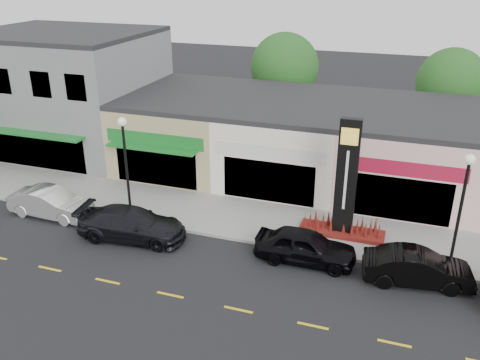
{
  "coord_description": "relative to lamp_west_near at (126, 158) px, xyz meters",
  "views": [
    {
      "loc": [
        5.36,
        -18.54,
        12.83
      ],
      "look_at": [
        -2.32,
        4.0,
        2.42
      ],
      "focal_mm": 38.0,
      "sensor_mm": 36.0,
      "label": 1
    }
  ],
  "objects": [
    {
      "name": "ground",
      "position": [
        8.0,
        -2.5,
        -3.48
      ],
      "size": [
        120.0,
        120.0,
        0.0
      ],
      "primitive_type": "plane",
      "color": "black",
      "rests_on": "ground"
    },
    {
      "name": "sidewalk",
      "position": [
        8.0,
        1.85,
        -3.4
      ],
      "size": [
        52.0,
        4.3,
        0.15
      ],
      "primitive_type": "cube",
      "color": "gray",
      "rests_on": "ground"
    },
    {
      "name": "curb",
      "position": [
        8.0,
        -0.4,
        -3.4
      ],
      "size": [
        52.0,
        0.2,
        0.15
      ],
      "primitive_type": "cube",
      "color": "gray",
      "rests_on": "ground"
    },
    {
      "name": "building_grey_2story",
      "position": [
        -10.0,
        8.98,
        0.67
      ],
      "size": [
        12.0,
        10.95,
        8.3
      ],
      "color": "slate",
      "rests_on": "ground"
    },
    {
      "name": "shop_beige",
      "position": [
        -0.5,
        8.96,
        -1.08
      ],
      "size": [
        7.0,
        10.85,
        4.8
      ],
      "color": "tan",
      "rests_on": "ground"
    },
    {
      "name": "shop_cream",
      "position": [
        6.5,
        8.97,
        -1.08
      ],
      "size": [
        7.0,
        10.01,
        4.8
      ],
      "color": "white",
      "rests_on": "ground"
    },
    {
      "name": "shop_pink_w",
      "position": [
        13.5,
        8.97,
        -1.08
      ],
      "size": [
        7.0,
        10.01,
        4.8
      ],
      "color": "beige",
      "rests_on": "ground"
    },
    {
      "name": "tree_rear_west",
      "position": [
        4.0,
        17.0,
        1.74
      ],
      "size": [
        5.2,
        5.2,
        7.83
      ],
      "color": "#382619",
      "rests_on": "ground"
    },
    {
      "name": "tree_rear_mid",
      "position": [
        16.0,
        17.0,
        1.41
      ],
      "size": [
        4.8,
        4.8,
        7.29
      ],
      "color": "#382619",
      "rests_on": "ground"
    },
    {
      "name": "lamp_west_near",
      "position": [
        0.0,
        0.0,
        0.0
      ],
      "size": [
        0.44,
        0.44,
        5.47
      ],
      "color": "black",
      "rests_on": "sidewalk"
    },
    {
      "name": "lamp_east_near",
      "position": [
        16.0,
        0.0,
        0.0
      ],
      "size": [
        0.44,
        0.44,
        5.47
      ],
      "color": "black",
      "rests_on": "sidewalk"
    },
    {
      "name": "pylon_sign",
      "position": [
        11.0,
        1.7,
        -1.2
      ],
      "size": [
        4.2,
        1.3,
        6.0
      ],
      "color": "#56140E",
      "rests_on": "sidewalk"
    },
    {
      "name": "car_white_van",
      "position": [
        -4.18,
        -1.13,
        -2.71
      ],
      "size": [
        1.73,
        4.7,
        1.54
      ],
      "primitive_type": "imported",
      "rotation": [
        0.0,
        0.0,
        1.55
      ],
      "color": "white",
      "rests_on": "ground"
    },
    {
      "name": "car_dark_sedan",
      "position": [
        1.17,
        -1.85,
        -2.69
      ],
      "size": [
        2.75,
        5.62,
        1.57
      ],
      "primitive_type": "imported",
      "rotation": [
        0.0,
        0.0,
        1.67
      ],
      "color": "black",
      "rests_on": "ground"
    },
    {
      "name": "car_black_sedan",
      "position": [
        9.74,
        -1.15,
        -2.69
      ],
      "size": [
        1.88,
        4.63,
        1.57
      ],
      "primitive_type": "imported",
      "rotation": [
        0.0,
        0.0,
        1.58
      ],
      "color": "black",
      "rests_on": "ground"
    },
    {
      "name": "car_black_conv",
      "position": [
        14.63,
        -1.29,
        -2.72
      ],
      "size": [
        2.2,
        4.74,
        1.51
      ],
      "primitive_type": "imported",
      "rotation": [
        0.0,
        0.0,
        1.71
      ],
      "color": "black",
      "rests_on": "ground"
    }
  ]
}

